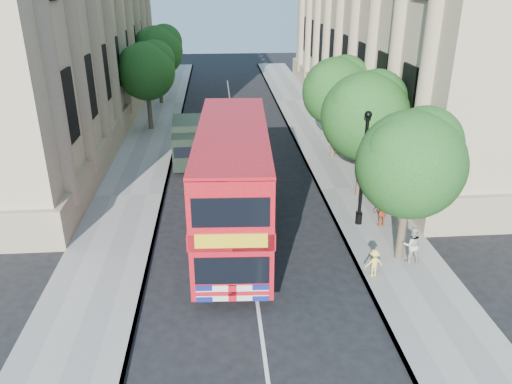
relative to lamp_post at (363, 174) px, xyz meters
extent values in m
plane|color=black|center=(-5.00, -6.00, -2.51)|extent=(120.00, 120.00, 0.00)
cube|color=gray|center=(0.75, 4.00, -2.45)|extent=(3.50, 80.00, 0.12)
cube|color=gray|center=(-10.75, 4.00, -2.45)|extent=(3.50, 80.00, 0.12)
cylinder|color=#473828|center=(0.80, -3.00, -1.08)|extent=(0.32, 0.32, 2.86)
sphere|color=#1E4C19|center=(0.80, -3.00, 1.52)|extent=(4.00, 4.00, 4.00)
sphere|color=#1E4C19|center=(1.40, -2.60, 2.17)|extent=(2.80, 2.80, 2.80)
sphere|color=#1E4C19|center=(0.30, -3.30, 2.04)|extent=(2.60, 2.60, 2.60)
cylinder|color=#473828|center=(0.80, 3.00, -1.01)|extent=(0.32, 0.32, 2.99)
sphere|color=#1E4C19|center=(0.80, 3.00, 1.71)|extent=(4.20, 4.20, 4.20)
sphere|color=#1E4C19|center=(1.40, 3.40, 2.39)|extent=(2.94, 2.94, 2.94)
sphere|color=#1E4C19|center=(0.30, 2.70, 2.25)|extent=(2.73, 2.73, 2.73)
cylinder|color=#473828|center=(0.80, 9.00, -1.06)|extent=(0.32, 0.32, 2.90)
sphere|color=#1E4C19|center=(0.80, 9.00, 1.58)|extent=(4.00, 4.00, 4.00)
sphere|color=#1E4C19|center=(1.40, 9.40, 2.24)|extent=(2.80, 2.80, 2.80)
sphere|color=#1E4C19|center=(0.30, 8.70, 2.11)|extent=(2.60, 2.60, 2.60)
cylinder|color=#473828|center=(-11.00, 16.00, -1.01)|extent=(0.32, 0.32, 2.99)
sphere|color=#1E4C19|center=(-11.00, 16.00, 1.71)|extent=(4.00, 4.00, 4.00)
sphere|color=#1E4C19|center=(-10.40, 16.40, 2.39)|extent=(2.80, 2.80, 2.80)
sphere|color=#1E4C19|center=(-11.50, 15.70, 2.25)|extent=(2.60, 2.60, 2.60)
cylinder|color=#473828|center=(-11.00, 24.00, -0.93)|extent=(0.32, 0.32, 3.17)
sphere|color=#1E4C19|center=(-11.00, 24.00, 1.95)|extent=(4.20, 4.20, 4.20)
sphere|color=#1E4C19|center=(-10.40, 24.40, 2.67)|extent=(2.94, 2.94, 2.94)
sphere|color=#1E4C19|center=(-11.50, 23.70, 2.53)|extent=(2.73, 2.73, 2.73)
cylinder|color=black|center=(0.00, 0.00, -2.14)|extent=(0.30, 0.30, 0.50)
cylinder|color=black|center=(0.00, 0.00, 0.11)|extent=(0.14, 0.14, 5.00)
sphere|color=black|center=(0.00, 0.00, 2.61)|extent=(0.32, 0.32, 0.32)
cube|color=#B90C16|center=(-5.61, -0.74, 0.13)|extent=(3.23, 10.46, 4.30)
cube|color=black|center=(-5.61, -0.74, -0.82)|extent=(3.25, 9.81, 0.98)
cube|color=black|center=(-5.61, -0.74, 1.24)|extent=(3.25, 9.81, 0.98)
cube|color=yellow|center=(-5.86, -5.90, 0.26)|extent=(2.29, 0.19, 0.49)
cylinder|color=black|center=(-7.02, -4.32, -1.97)|extent=(0.36, 1.10, 1.09)
cylinder|color=black|center=(-4.56, -4.44, -1.97)|extent=(0.36, 1.10, 1.09)
cylinder|color=black|center=(-6.67, 2.75, -1.97)|extent=(0.36, 1.10, 1.09)
cylinder|color=black|center=(-4.21, 2.63, -1.97)|extent=(0.36, 1.10, 1.09)
cube|color=black|center=(-7.84, 7.35, -1.29)|extent=(1.87, 1.69, 1.90)
cube|color=black|center=(-7.81, 6.59, -1.07)|extent=(1.63, 0.16, 0.63)
cube|color=black|center=(-7.92, 9.34, -1.11)|extent=(1.92, 2.96, 2.26)
cube|color=black|center=(-7.90, 8.80, -2.19)|extent=(1.79, 4.39, 0.23)
cylinder|color=black|center=(-8.65, 7.23, -2.15)|extent=(0.23, 0.73, 0.72)
cylinder|color=black|center=(-7.03, 7.29, -2.15)|extent=(0.23, 0.73, 0.72)
cylinder|color=black|center=(-8.77, 10.21, -2.15)|extent=(0.23, 0.73, 0.72)
cylinder|color=black|center=(-7.14, 10.27, -2.15)|extent=(0.23, 0.73, 0.72)
imported|color=black|center=(-5.11, -5.00, -1.63)|extent=(0.65, 0.44, 1.75)
imported|color=beige|center=(1.12, -3.35, -1.64)|extent=(0.77, 0.62, 1.49)
imported|color=#C85223|center=(0.95, -0.30, -1.77)|extent=(0.75, 0.34, 1.25)
imported|color=#F1D052|center=(-0.60, -4.20, -1.84)|extent=(0.76, 0.52, 1.09)
camera|label=1|loc=(-6.17, -19.54, 7.88)|focal=35.00mm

